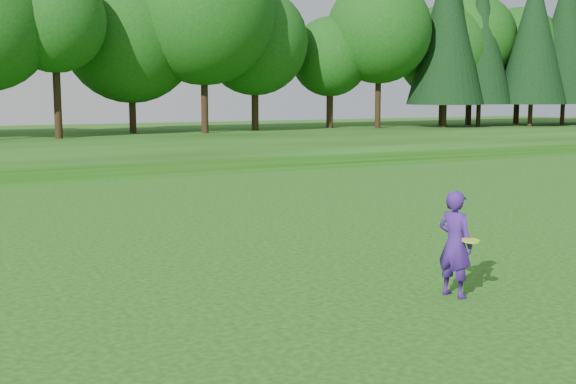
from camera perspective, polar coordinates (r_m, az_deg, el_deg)
name	(u,v)px	position (r m, az deg, el deg)	size (l,w,h in m)	color
ground	(480,303)	(11.99, 14.91, -8.46)	(140.00, 140.00, 0.00)	#1B440D
berm	(70,146)	(43.30, -16.81, 3.53)	(130.00, 30.00, 0.60)	#1B440D
walking_path	(137,175)	(29.72, -11.84, 1.32)	(130.00, 1.60, 0.04)	gray
treeline	(53,13)	(47.38, -18.11, 13.27)	(104.00, 7.00, 15.00)	#16420F
woman	(455,244)	(12.06, 13.07, -4.01)	(0.55, 0.84, 1.75)	#3C1B7B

